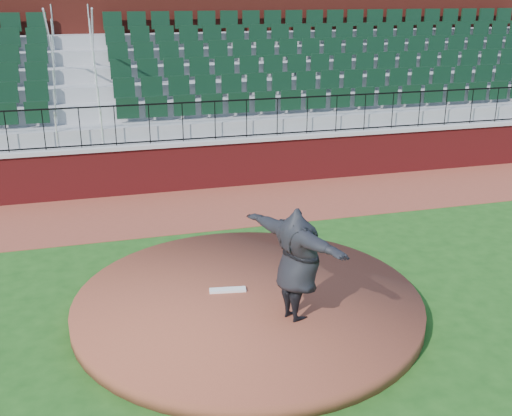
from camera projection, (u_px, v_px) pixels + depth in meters
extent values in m
plane|color=#1B4C15|center=(280.00, 311.00, 10.17)|extent=(90.00, 90.00, 0.00)
cube|color=brown|center=(213.00, 206.00, 15.07)|extent=(34.00, 3.20, 0.01)
cube|color=maroon|center=(200.00, 166.00, 16.32)|extent=(34.00, 0.35, 1.20)
cube|color=#B7B7B7|center=(200.00, 142.00, 16.11)|extent=(34.00, 0.45, 0.10)
cube|color=maroon|center=(168.00, 61.00, 20.62)|extent=(34.00, 0.50, 5.50)
cylinder|color=brown|center=(248.00, 303.00, 10.17)|extent=(5.70, 5.70, 0.25)
cube|color=white|center=(228.00, 290.00, 10.30)|extent=(0.63, 0.24, 0.04)
imported|color=black|center=(297.00, 264.00, 9.18)|extent=(1.38, 2.28, 1.80)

